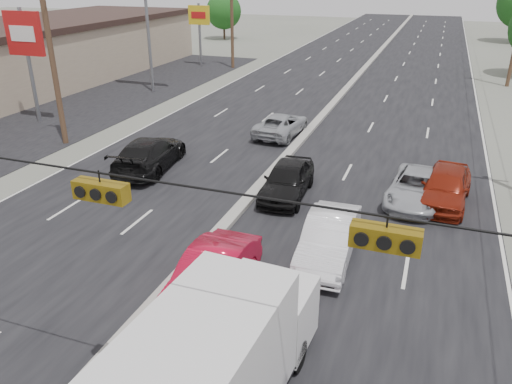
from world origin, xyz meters
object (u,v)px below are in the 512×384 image
at_px(pole_sign_far, 199,20).
at_px(queue_car_a, 287,180).
at_px(red_sedan, 211,276).
at_px(oncoming_far, 281,125).
at_px(queue_car_b, 329,239).
at_px(oncoming_near, 150,154).
at_px(pole_sign_mid, 25,40).
at_px(queue_car_c, 416,188).
at_px(tree_left_far, 224,11).
at_px(utility_pole_left_b, 51,51).
at_px(utility_pole_left_c, 232,14).
at_px(queue_car_e, 446,187).
at_px(box_truck, 219,365).

distance_m(pole_sign_far, queue_car_a, 32.84).
bearing_deg(red_sedan, oncoming_far, 100.36).
bearing_deg(queue_car_b, oncoming_far, 112.09).
bearing_deg(oncoming_near, pole_sign_mid, -31.28).
distance_m(queue_car_b, oncoming_far, 13.81).
xyz_separation_m(pole_sign_mid, queue_car_c, (23.70, -4.38, -4.47)).
bearing_deg(oncoming_far, tree_left_far, -58.64).
distance_m(pole_sign_far, oncoming_far, 24.61).
bearing_deg(oncoming_far, oncoming_near, 62.57).
bearing_deg(utility_pole_left_b, pole_sign_far, 97.97).
height_order(utility_pole_left_b, tree_left_far, utility_pole_left_b).
xyz_separation_m(utility_pole_left_c, queue_car_e, (20.35, -26.15, -4.32)).
bearing_deg(pole_sign_far, utility_pole_left_b, -82.03).
bearing_deg(queue_car_e, utility_pole_left_c, 133.90).
bearing_deg(utility_pole_left_c, oncoming_far, -60.29).
height_order(queue_car_a, oncoming_far, queue_car_a).
xyz_separation_m(box_truck, red_sedan, (-2.09, 4.12, -0.90)).
bearing_deg(red_sedan, pole_sign_mid, 144.23).
bearing_deg(oncoming_near, box_truck, 118.47).
height_order(utility_pole_left_c, queue_car_a, utility_pole_left_c).
relative_size(queue_car_c, oncoming_far, 0.99).
relative_size(pole_sign_far, box_truck, 0.92).
distance_m(queue_car_a, queue_car_e, 6.61).
relative_size(utility_pole_left_b, red_sedan, 2.18).
xyz_separation_m(queue_car_b, queue_car_e, (3.65, 5.93, 0.03)).
bearing_deg(box_truck, pole_sign_far, 119.93).
height_order(queue_car_a, queue_car_e, queue_car_e).
relative_size(box_truck, queue_car_b, 1.42).
xyz_separation_m(utility_pole_left_c, oncoming_near, (6.63, -26.83, -4.32)).
xyz_separation_m(utility_pole_left_c, red_sedan, (13.90, -35.48, -4.35)).
distance_m(utility_pole_left_c, queue_car_a, 31.22).
bearing_deg(tree_left_far, oncoming_near, -71.00).
bearing_deg(queue_car_a, pole_sign_far, 119.60).
distance_m(queue_car_b, queue_car_c, 6.22).
bearing_deg(queue_car_c, queue_car_e, 16.39).
relative_size(pole_sign_far, red_sedan, 1.31).
distance_m(red_sedan, queue_car_b, 4.41).
relative_size(utility_pole_left_c, queue_car_e, 2.17).
bearing_deg(queue_car_b, red_sedan, -131.29).
height_order(red_sedan, queue_car_b, red_sedan).
distance_m(queue_car_c, queue_car_e, 1.18).
distance_m(utility_pole_left_c, pole_sign_far, 3.57).
height_order(utility_pole_left_c, oncoming_near, utility_pole_left_c).
xyz_separation_m(queue_car_a, queue_car_b, (2.80, -4.46, -0.00)).
distance_m(tree_left_far, red_sedan, 60.28).
bearing_deg(utility_pole_left_c, queue_car_a, -63.28).
bearing_deg(box_truck, queue_car_e, 75.77).
bearing_deg(pole_sign_mid, utility_pole_left_b, -33.69).
bearing_deg(pole_sign_mid, utility_pole_left_c, 78.44).
bearing_deg(queue_car_e, oncoming_far, 150.12).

